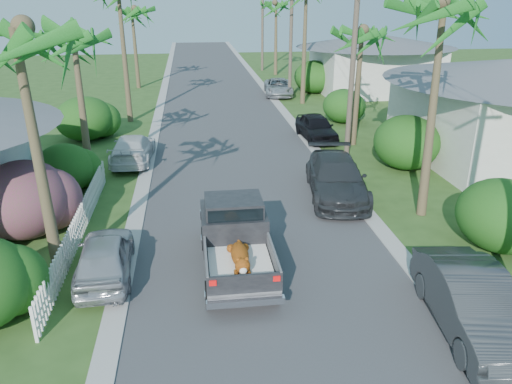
{
  "coord_description": "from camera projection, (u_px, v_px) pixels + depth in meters",
  "views": [
    {
      "loc": [
        -2.09,
        -10.3,
        7.78
      ],
      "look_at": [
        -0.02,
        5.4,
        1.4
      ],
      "focal_mm": 35.0,
      "sensor_mm": 36.0,
      "label": 1
    }
  ],
  "objects": [
    {
      "name": "shrub_l_c",
      "position": [
        64.0,
        168.0,
        20.56
      ],
      "size": [
        2.4,
        2.64,
        2.0
      ],
      "primitive_type": "ellipsoid",
      "color": "#164915",
      "rests_on": "ground"
    },
    {
      "name": "parked_car_lf",
      "position": [
        133.0,
        149.0,
        24.26
      ],
      "size": [
        2.03,
        4.65,
        1.33
      ],
      "primitive_type": "imported",
      "rotation": [
        0.0,
        0.0,
        3.11
      ],
      "color": "silver",
      "rests_on": "ground"
    },
    {
      "name": "parked_car_rf",
      "position": [
        316.0,
        127.0,
        27.95
      ],
      "size": [
        1.87,
        4.17,
        1.39
      ],
      "primitive_type": "imported",
      "rotation": [
        0.0,
        0.0,
        0.06
      ],
      "color": "black",
      "rests_on": "ground"
    },
    {
      "name": "palm_l_d",
      "position": [
        132.0,
        9.0,
        40.7
      ],
      "size": [
        4.4,
        4.4,
        7.7
      ],
      "color": "brown",
      "rests_on": "ground"
    },
    {
      "name": "curb_left",
      "position": [
        160.0,
        110.0,
        35.09
      ],
      "size": [
        0.6,
        100.0,
        0.06
      ],
      "primitive_type": "cube",
      "color": "#A5A39E",
      "rests_on": "ground"
    },
    {
      "name": "shrub_r_b",
      "position": [
        406.0,
        142.0,
        23.23
      ],
      "size": [
        3.0,
        3.3,
        2.5
      ],
      "primitive_type": "ellipsoid",
      "color": "#164915",
      "rests_on": "ground"
    },
    {
      "name": "utility_pole_d",
      "position": [
        262.0,
        25.0,
        51.13
      ],
      "size": [
        1.6,
        0.26,
        9.0
      ],
      "color": "brown",
      "rests_on": "ground"
    },
    {
      "name": "house_right_far",
      "position": [
        374.0,
        65.0,
        41.0
      ],
      "size": [
        9.0,
        8.0,
        4.6
      ],
      "color": "silver",
      "rests_on": "ground"
    },
    {
      "name": "parked_car_rn",
      "position": [
        473.0,
        304.0,
        12.05
      ],
      "size": [
        2.14,
        4.82,
        1.54
      ],
      "primitive_type": "imported",
      "rotation": [
        0.0,
        0.0,
        -0.11
      ],
      "color": "#303335",
      "rests_on": "ground"
    },
    {
      "name": "parked_car_ln",
      "position": [
        105.0,
        257.0,
        14.42
      ],
      "size": [
        1.75,
        3.92,
        1.31
      ],
      "primitive_type": "imported",
      "rotation": [
        0.0,
        0.0,
        3.2
      ],
      "color": "#AEAFB5",
      "rests_on": "ground"
    },
    {
      "name": "palm_r_b",
      "position": [
        362.0,
        31.0,
        25.0
      ],
      "size": [
        4.4,
        4.4,
        7.2
      ],
      "color": "brown",
      "rests_on": "ground"
    },
    {
      "name": "parked_car_rd",
      "position": [
        278.0,
        87.0,
        39.85
      ],
      "size": [
        2.6,
        4.83,
        1.29
      ],
      "primitive_type": "imported",
      "rotation": [
        0.0,
        0.0,
        -0.1
      ],
      "color": "#A5A8AC",
      "rests_on": "ground"
    },
    {
      "name": "shrub_r_d",
      "position": [
        314.0,
        77.0,
        40.7
      ],
      "size": [
        3.2,
        3.52,
        2.6
      ],
      "primitive_type": "ellipsoid",
      "color": "#164915",
      "rests_on": "ground"
    },
    {
      "name": "parked_car_rm",
      "position": [
        336.0,
        178.0,
        20.12
      ],
      "size": [
        2.91,
        5.63,
        1.56
      ],
      "primitive_type": "imported",
      "rotation": [
        0.0,
        0.0,
        -0.14
      ],
      "color": "#2C2F31",
      "rests_on": "ground"
    },
    {
      "name": "palm_l_a",
      "position": [
        16.0,
        29.0,
        12.05
      ],
      "size": [
        4.4,
        4.4,
        8.2
      ],
      "color": "brown",
      "rests_on": "ground"
    },
    {
      "name": "shrub_l_d",
      "position": [
        85.0,
        119.0,
        27.77
      ],
      "size": [
        3.2,
        3.52,
        2.4
      ],
      "primitive_type": "ellipsoid",
      "color": "#164915",
      "rests_on": "ground"
    },
    {
      "name": "ground",
      "position": [
        285.0,
        322.0,
        12.63
      ],
      "size": [
        120.0,
        120.0,
        0.0
      ],
      "primitive_type": "plane",
      "color": "#2E4C1C",
      "rests_on": "ground"
    },
    {
      "name": "shrub_l_b",
      "position": [
        24.0,
        199.0,
        16.72
      ],
      "size": [
        3.0,
        3.3,
        2.6
      ],
      "primitive_type": "ellipsoid",
      "color": "#A21769",
      "rests_on": "ground"
    },
    {
      "name": "pickup_truck",
      "position": [
        235.0,
        234.0,
        14.98
      ],
      "size": [
        1.98,
        5.12,
        2.06
      ],
      "color": "black",
      "rests_on": "ground"
    },
    {
      "name": "utility_pole_b",
      "position": [
        353.0,
        64.0,
        23.55
      ],
      "size": [
        1.6,
        0.26,
        9.0
      ],
      "color": "brown",
      "rests_on": "ground"
    },
    {
      "name": "utility_pole_c",
      "position": [
        291.0,
        37.0,
        37.34
      ],
      "size": [
        1.6,
        0.26,
        9.0
      ],
      "color": "brown",
      "rests_on": "ground"
    },
    {
      "name": "shrub_r_a",
      "position": [
        503.0,
        215.0,
        15.88
      ],
      "size": [
        2.8,
        3.08,
        2.3
      ],
      "primitive_type": "ellipsoid",
      "color": "#164915",
      "rests_on": "ground"
    },
    {
      "name": "road",
      "position": [
        221.0,
        108.0,
        35.62
      ],
      "size": [
        8.0,
        100.0,
        0.02
      ],
      "primitive_type": "cube",
      "color": "#38383A",
      "rests_on": "ground"
    },
    {
      "name": "curb_right",
      "position": [
        280.0,
        106.0,
        36.13
      ],
      "size": [
        0.6,
        100.0,
        0.06
      ],
      "primitive_type": "cube",
      "color": "#A5A39E",
      "rests_on": "ground"
    },
    {
      "name": "palm_r_a",
      "position": [
        447.0,
        3.0,
        16.14
      ],
      "size": [
        4.4,
        4.4,
        8.7
      ],
      "color": "brown",
      "rests_on": "ground"
    },
    {
      "name": "palm_l_b",
      "position": [
        72.0,
        34.0,
        20.55
      ],
      "size": [
        4.4,
        4.4,
        7.4
      ],
      "color": "brown",
      "rests_on": "ground"
    },
    {
      "name": "picket_fence",
      "position": [
        80.0,
        224.0,
        16.78
      ],
      "size": [
        0.1,
        11.0,
        1.0
      ],
      "primitive_type": "cube",
      "color": "white",
      "rests_on": "ground"
    },
    {
      "name": "shrub_r_c",
      "position": [
        344.0,
        106.0,
        31.54
      ],
      "size": [
        2.6,
        2.86,
        2.1
      ],
      "primitive_type": "ellipsoid",
      "color": "#164915",
      "rests_on": "ground"
    },
    {
      "name": "house_right_near",
      "position": [
        502.0,
        114.0,
        24.41
      ],
      "size": [
        8.0,
        9.0,
        4.8
      ],
      "color": "silver",
      "rests_on": "ground"
    },
    {
      "name": "palm_r_d",
      "position": [
        276.0,
        3.0,
        47.68
      ],
      "size": [
        4.4,
        4.4,
        8.0
      ],
      "color": "brown",
      "rests_on": "ground"
    }
  ]
}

